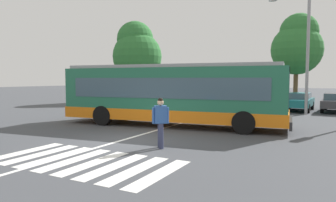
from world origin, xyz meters
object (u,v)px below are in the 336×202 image
Objects in this scene: twin_arm_street_lamp at (308,38)px; background_tree_left at (137,52)px; city_transit_bus at (172,94)px; background_tree_right at (297,45)px; parked_car_black at (261,99)px; parked_car_teal at (298,101)px; pedestrian_crossing_street at (161,120)px; parked_car_champagne at (229,98)px; parked_car_blue at (196,98)px.

twin_arm_street_lamp is 17.55m from background_tree_left.
background_tree_right is (4.44, 13.90, 3.59)m from city_transit_bus.
background_tree_left reaches higher than parked_car_black.
parked_car_black is at bearing -11.85° from background_tree_left.
parked_car_teal is (4.91, 10.94, -0.82)m from city_transit_bus.
city_transit_bus is 15.03m from background_tree_right.
pedestrian_crossing_street is 0.38× the size of parked_car_black.
background_tree_left is (-13.44, 2.82, 4.47)m from parked_car_black.
pedestrian_crossing_street is at bearing -66.83° from city_transit_bus.
parked_car_champagne is at bearing 172.81° from parked_car_black.
background_tree_left is (-16.83, 4.96, 0.18)m from twin_arm_street_lamp.
background_tree_right is at bearing 1.01° from background_tree_left.
parked_car_champagne is 1.00× the size of parked_car_black.
parked_car_champagne is at bearing 98.90° from pedestrian_crossing_street.
twin_arm_street_lamp reaches higher than parked_car_blue.
pedestrian_crossing_street is 23.03m from background_tree_left.
parked_car_blue is 8.13m from parked_car_teal.
background_tree_right is at bearing 29.36° from parked_car_champagne.
city_transit_bus is at bearing -114.15° from parked_car_teal.
parked_car_blue is at bearing -157.83° from background_tree_right.
city_transit_bus is at bearing -73.35° from parked_car_blue.
parked_car_black is at bearing 78.44° from city_transit_bus.
parked_car_blue and parked_car_champagne have the same top height.
parked_car_black is at bearing -177.15° from parked_car_teal.
twin_arm_street_lamp reaches higher than background_tree_right.
city_transit_bus is 2.51× the size of parked_car_black.
pedestrian_crossing_street is at bearing -104.98° from twin_arm_street_lamp.
city_transit_bus is 2.46× the size of parked_car_blue.
background_tree_left is 1.09× the size of background_tree_right.
background_tree_left reaches higher than parked_car_blue.
background_tree_left is at bearing 163.59° from twin_arm_street_lamp.
parked_car_champagne is at bearing 92.39° from city_transit_bus.
parked_car_black is at bearing 89.30° from pedestrian_crossing_street.
city_transit_bus is 18.03m from background_tree_left.
parked_car_champagne is 2.70m from parked_car_black.
city_transit_bus reaches higher than pedestrian_crossing_street.
twin_arm_street_lamp is at bearing -32.20° from parked_car_black.
background_tree_left is at bearing 167.02° from parked_car_champagne.
twin_arm_street_lamp is 1.04× the size of background_tree_right.
background_tree_left reaches higher than parked_car_teal.
city_transit_bus is 2.51× the size of parked_car_teal.
parked_car_teal is at bearing -9.45° from background_tree_left.
parked_car_blue is at bearing 108.69° from pedestrian_crossing_street.
parked_car_teal is at bearing 107.09° from twin_arm_street_lamp.
city_transit_bus is 6.66× the size of pedestrian_crossing_street.
twin_arm_street_lamp is 0.95× the size of background_tree_left.
twin_arm_street_lamp is at bearing -16.41° from background_tree_left.
background_tree_right is (7.66, 3.12, 4.41)m from parked_car_blue.
background_tree_right is at bearing 82.61° from pedestrian_crossing_street.
parked_car_black and parked_car_teal have the same top height.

